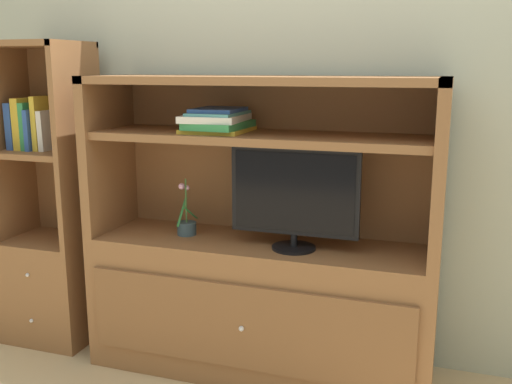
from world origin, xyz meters
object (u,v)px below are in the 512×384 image
at_px(media_console, 260,278).
at_px(bookshelf_tall, 52,244).
at_px(tv_monitor, 294,196).
at_px(potted_plant, 186,225).
at_px(upright_book_row, 30,126).
at_px(magazine_stack, 218,121).

bearing_deg(media_console, bookshelf_tall, 179.73).
height_order(tv_monitor, potted_plant, tv_monitor).
relative_size(media_console, upright_book_row, 5.87).
xyz_separation_m(tv_monitor, upright_book_row, (-1.44, 0.06, 0.26)).
bearing_deg(media_console, magazine_stack, -177.08).
bearing_deg(potted_plant, upright_book_row, 179.96).
relative_size(tv_monitor, magazine_stack, 1.71).
height_order(magazine_stack, upright_book_row, upright_book_row).
height_order(potted_plant, upright_book_row, upright_book_row).
bearing_deg(magazine_stack, upright_book_row, 179.68).
bearing_deg(upright_book_row, media_console, 0.20).
bearing_deg(potted_plant, magazine_stack, -1.75).
height_order(media_console, magazine_stack, media_console).
bearing_deg(potted_plant, bookshelf_tall, 179.25).
bearing_deg(bookshelf_tall, magazine_stack, -0.93).
height_order(tv_monitor, magazine_stack, magazine_stack).
relative_size(media_console, tv_monitor, 2.79).
bearing_deg(tv_monitor, magazine_stack, 172.68).
bearing_deg(bookshelf_tall, tv_monitor, -2.73).
distance_m(potted_plant, magazine_stack, 0.54).
relative_size(tv_monitor, potted_plant, 2.10).
distance_m(magazine_stack, bookshelf_tall, 1.20).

